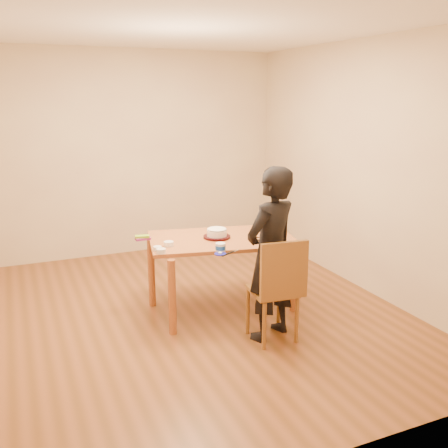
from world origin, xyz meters
name	(u,v)px	position (x,y,z in m)	size (l,w,h in m)	color
room_shell	(178,174)	(0.00, 0.34, 1.35)	(4.00, 4.50, 2.70)	brown
dining_table	(222,239)	(0.33, 0.00, 0.73)	(1.41, 0.84, 0.04)	brown
dining_chair	(272,291)	(0.48, -0.77, 0.45)	(0.37, 0.37, 0.04)	brown
cake_plate	(217,237)	(0.28, 0.02, 0.76)	(0.27, 0.27, 0.02)	red
cake	(217,233)	(0.28, 0.02, 0.80)	(0.20, 0.20, 0.06)	white
frosting_dome	(217,228)	(0.28, 0.02, 0.84)	(0.19, 0.19, 0.03)	white
frosting_tub	(220,247)	(0.14, -0.41, 0.79)	(0.09, 0.09, 0.08)	white
frosting_lid	(220,254)	(0.11, -0.48, 0.75)	(0.10, 0.10, 0.01)	#1A18A1
frosting_dollop	(220,252)	(0.11, -0.48, 0.77)	(0.04, 0.04, 0.02)	white
ramekin_green	(161,251)	(-0.36, -0.24, 0.77)	(0.09, 0.09, 0.04)	white
ramekin_yellow	(169,244)	(-0.24, -0.06, 0.77)	(0.09, 0.09, 0.04)	white
ramekin_multi	(157,248)	(-0.37, -0.15, 0.77)	(0.08, 0.08, 0.04)	white
candy_box_pink	(143,239)	(-0.41, 0.24, 0.76)	(0.14, 0.07, 0.02)	#CA2F6B
candy_box_green	(142,236)	(-0.41, 0.24, 0.78)	(0.14, 0.07, 0.02)	green
spatula	(228,254)	(0.17, -0.50, 0.75)	(0.17, 0.02, 0.01)	black
person	(271,254)	(0.48, -0.73, 0.77)	(0.56, 0.37, 1.55)	black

